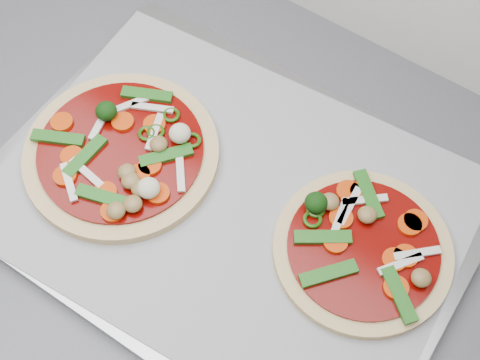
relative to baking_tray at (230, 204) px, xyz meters
The scene contains 5 objects.
countertop 0.13m from the baking_tray, ahead, with size 3.60×0.60×0.04m, color #55555C.
baking_tray is the anchor object (origin of this frame).
parchment 0.01m from the baking_tray, ahead, with size 0.48×0.35×0.00m, color gray.
pizza_left 0.13m from the baking_tray, 169.01° to the right, with size 0.28×0.28×0.04m.
pizza_right 0.15m from the baking_tray, 11.33° to the left, with size 0.24×0.24×0.03m.
Camera 1 is at (0.07, 1.04, 1.54)m, focal length 50.00 mm.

